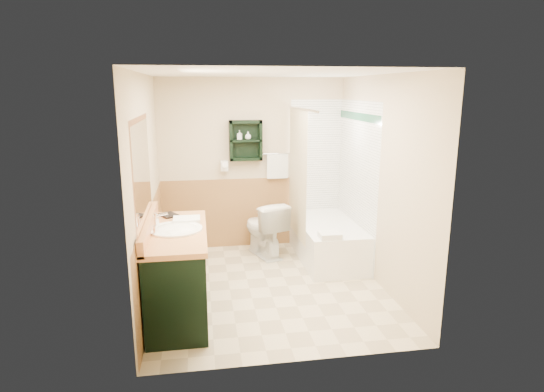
{
  "coord_description": "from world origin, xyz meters",
  "views": [
    {
      "loc": [
        -0.74,
        -4.83,
        2.24
      ],
      "look_at": [
        0.07,
        0.2,
        1.04
      ],
      "focal_mm": 30.0,
      "sensor_mm": 36.0,
      "label": 1
    }
  ],
  "objects_px": {
    "wall_shelf": "(246,140)",
    "vanity_book": "(162,208)",
    "vanity": "(178,273)",
    "hair_dryer": "(224,166)",
    "soap_bottle_b": "(248,136)",
    "soap_bottle_a": "(240,137)",
    "toilet": "(264,229)",
    "bathtub": "(327,240)"
  },
  "relations": [
    {
      "from": "vanity_book",
      "to": "soap_bottle_b",
      "type": "bearing_deg",
      "value": 21.34
    },
    {
      "from": "wall_shelf",
      "to": "vanity",
      "type": "height_order",
      "value": "wall_shelf"
    },
    {
      "from": "bathtub",
      "to": "vanity",
      "type": "bearing_deg",
      "value": -146.53
    },
    {
      "from": "wall_shelf",
      "to": "toilet",
      "type": "height_order",
      "value": "wall_shelf"
    },
    {
      "from": "hair_dryer",
      "to": "soap_bottle_a",
      "type": "xyz_separation_m",
      "value": [
        0.22,
        -0.03,
        0.39
      ]
    },
    {
      "from": "bathtub",
      "to": "soap_bottle_b",
      "type": "distance_m",
      "value": 1.79
    },
    {
      "from": "wall_shelf",
      "to": "toilet",
      "type": "bearing_deg",
      "value": -60.54
    },
    {
      "from": "wall_shelf",
      "to": "soap_bottle_b",
      "type": "bearing_deg",
      "value": -8.65
    },
    {
      "from": "wall_shelf",
      "to": "vanity_book",
      "type": "xyz_separation_m",
      "value": [
        -1.06,
        -1.4,
        -0.55
      ]
    },
    {
      "from": "wall_shelf",
      "to": "hair_dryer",
      "type": "relative_size",
      "value": 2.29
    },
    {
      "from": "wall_shelf",
      "to": "vanity_book",
      "type": "bearing_deg",
      "value": -127.07
    },
    {
      "from": "bathtub",
      "to": "soap_bottle_a",
      "type": "height_order",
      "value": "soap_bottle_a"
    },
    {
      "from": "hair_dryer",
      "to": "vanity_book",
      "type": "relative_size",
      "value": 1.11
    },
    {
      "from": "vanity",
      "to": "vanity_book",
      "type": "height_order",
      "value": "vanity_book"
    },
    {
      "from": "soap_bottle_a",
      "to": "toilet",
      "type": "bearing_deg",
      "value": -50.9
    },
    {
      "from": "vanity_book",
      "to": "toilet",
      "type": "bearing_deg",
      "value": 9.2
    },
    {
      "from": "toilet",
      "to": "vanity_book",
      "type": "distance_m",
      "value": 1.76
    },
    {
      "from": "toilet",
      "to": "soap_bottle_a",
      "type": "height_order",
      "value": "soap_bottle_a"
    },
    {
      "from": "hair_dryer",
      "to": "bathtub",
      "type": "bearing_deg",
      "value": -25.8
    },
    {
      "from": "hair_dryer",
      "to": "vanity_book",
      "type": "height_order",
      "value": "hair_dryer"
    },
    {
      "from": "vanity",
      "to": "bathtub",
      "type": "bearing_deg",
      "value": 33.47
    },
    {
      "from": "vanity",
      "to": "toilet",
      "type": "relative_size",
      "value": 1.84
    },
    {
      "from": "wall_shelf",
      "to": "bathtub",
      "type": "height_order",
      "value": "wall_shelf"
    },
    {
      "from": "vanity_book",
      "to": "soap_bottle_a",
      "type": "height_order",
      "value": "soap_bottle_a"
    },
    {
      "from": "soap_bottle_b",
      "to": "vanity_book",
      "type": "bearing_deg",
      "value": -128.02
    },
    {
      "from": "hair_dryer",
      "to": "soap_bottle_b",
      "type": "relative_size",
      "value": 2.25
    },
    {
      "from": "vanity",
      "to": "wall_shelf",
      "type": "bearing_deg",
      "value": 64.6
    },
    {
      "from": "vanity_book",
      "to": "soap_bottle_b",
      "type": "distance_m",
      "value": 1.87
    },
    {
      "from": "soap_bottle_b",
      "to": "bathtub",
      "type": "bearing_deg",
      "value": -31.61
    },
    {
      "from": "wall_shelf",
      "to": "soap_bottle_a",
      "type": "bearing_deg",
      "value": -176.56
    },
    {
      "from": "wall_shelf",
      "to": "bathtub",
      "type": "bearing_deg",
      "value": -30.99
    },
    {
      "from": "soap_bottle_b",
      "to": "vanity",
      "type": "bearing_deg",
      "value": -116.27
    },
    {
      "from": "toilet",
      "to": "vanity_book",
      "type": "bearing_deg",
      "value": 20.58
    },
    {
      "from": "hair_dryer",
      "to": "soap_bottle_b",
      "type": "distance_m",
      "value": 0.53
    },
    {
      "from": "hair_dryer",
      "to": "vanity_book",
      "type": "distance_m",
      "value": 1.63
    },
    {
      "from": "vanity",
      "to": "soap_bottle_a",
      "type": "xyz_separation_m",
      "value": [
        0.81,
        1.88,
        1.15
      ]
    },
    {
      "from": "wall_shelf",
      "to": "vanity_book",
      "type": "relative_size",
      "value": 2.53
    },
    {
      "from": "soap_bottle_a",
      "to": "soap_bottle_b",
      "type": "height_order",
      "value": "soap_bottle_b"
    },
    {
      "from": "toilet",
      "to": "soap_bottle_a",
      "type": "distance_m",
      "value": 1.3
    },
    {
      "from": "wall_shelf",
      "to": "vanity",
      "type": "bearing_deg",
      "value": -115.4
    },
    {
      "from": "wall_shelf",
      "to": "toilet",
      "type": "distance_m",
      "value": 1.24
    },
    {
      "from": "vanity",
      "to": "soap_bottle_a",
      "type": "bearing_deg",
      "value": 66.65
    }
  ]
}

